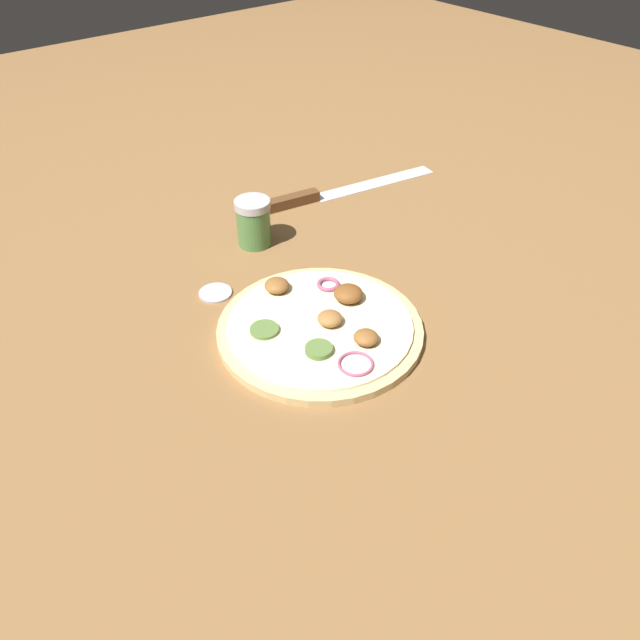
{
  "coord_description": "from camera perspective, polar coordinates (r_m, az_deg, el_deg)",
  "views": [
    {
      "loc": [
        0.48,
        -0.39,
        0.52
      ],
      "look_at": [
        0.0,
        0.0,
        0.02
      ],
      "focal_mm": 35.0,
      "sensor_mm": 36.0,
      "label": 1
    }
  ],
  "objects": [
    {
      "name": "loose_cap",
      "position": [
        0.88,
        -9.55,
        2.54
      ],
      "size": [
        0.05,
        0.05,
        0.01
      ],
      "color": "#B2B2B7",
      "rests_on": "ground_plane"
    },
    {
      "name": "knife",
      "position": [
        1.11,
        -0.2,
        11.33
      ],
      "size": [
        0.09,
        0.35,
        0.02
      ],
      "rotation": [
        0.0,
        0.0,
        1.39
      ],
      "color": "silver",
      "rests_on": "ground_plane"
    },
    {
      "name": "ground_plane",
      "position": [
        0.81,
        -0.0,
        -1.16
      ],
      "size": [
        3.0,
        3.0,
        0.0
      ],
      "primitive_type": "plane",
      "color": "brown"
    },
    {
      "name": "spice_jar",
      "position": [
        0.97,
        -6.1,
        8.88
      ],
      "size": [
        0.05,
        0.05,
        0.07
      ],
      "color": "#4C7F42",
      "rests_on": "ground_plane"
    },
    {
      "name": "pizza",
      "position": [
        0.8,
        0.06,
        -0.61
      ],
      "size": [
        0.27,
        0.27,
        0.03
      ],
      "color": "#D6B77A",
      "rests_on": "ground_plane"
    }
  ]
}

